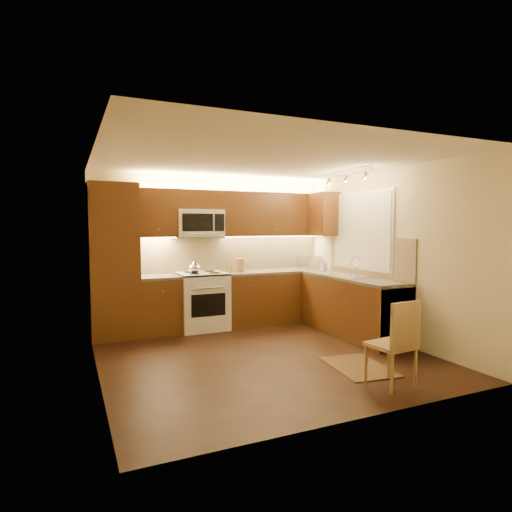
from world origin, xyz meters
name	(u,v)px	position (x,y,z in m)	size (l,w,h in m)	color
floor	(263,355)	(0.00, 0.00, 0.00)	(4.00, 4.00, 0.01)	black
ceiling	(263,160)	(0.00, 0.00, 2.50)	(4.00, 4.00, 0.01)	beige
wall_back	(213,251)	(0.00, 2.00, 1.25)	(4.00, 0.01, 2.50)	beige
wall_front	(362,276)	(0.00, -2.00, 1.25)	(4.00, 0.01, 2.50)	beige
wall_left	(96,265)	(-2.00, 0.00, 1.25)	(0.01, 4.00, 2.50)	beige
wall_right	(386,255)	(2.00, 0.00, 1.25)	(0.01, 4.00, 2.50)	beige
pantry	(114,261)	(-1.65, 1.70, 1.15)	(0.70, 0.60, 2.30)	#45270E
base_cab_back_left	(159,306)	(-0.99, 1.70, 0.43)	(0.62, 0.60, 0.86)	#45270E
counter_back_left	(159,277)	(-0.99, 1.70, 0.88)	(0.62, 0.60, 0.04)	#3B3835
base_cab_back_right	(276,297)	(1.04, 1.70, 0.43)	(1.92, 0.60, 0.86)	#45270E
counter_back_right	(276,271)	(1.04, 1.70, 0.88)	(1.92, 0.60, 0.04)	#3B3835
base_cab_right	(352,307)	(1.70, 0.40, 0.43)	(0.60, 2.00, 0.86)	#45270E
counter_right	(352,278)	(1.70, 0.40, 0.88)	(0.60, 2.00, 0.04)	#3B3835
dishwasher	(383,316)	(1.70, -0.30, 0.43)	(0.58, 0.60, 0.84)	silver
backsplash_back	(233,253)	(0.35, 1.99, 1.20)	(3.30, 0.02, 0.60)	tan
backsplash_right	(368,256)	(1.99, 0.40, 1.20)	(0.02, 2.00, 0.60)	tan
upper_cab_back_left	(156,213)	(-0.99, 1.82, 1.88)	(0.62, 0.35, 0.75)	#45270E
upper_cab_back_right	(273,214)	(1.04, 1.82, 1.88)	(1.92, 0.35, 0.75)	#45270E
upper_cab_bridge	(199,200)	(-0.30, 1.82, 2.09)	(0.76, 0.35, 0.31)	#45270E
upper_cab_right_corner	(324,214)	(1.82, 1.40, 1.88)	(0.35, 0.50, 0.75)	#45270E
stove	(202,301)	(-0.30, 1.68, 0.46)	(0.76, 0.65, 0.92)	silver
microwave	(199,223)	(-0.30, 1.81, 1.72)	(0.76, 0.38, 0.44)	silver
window_frame	(362,231)	(1.99, 0.55, 1.60)	(0.03, 1.44, 1.24)	silver
window_blinds	(361,231)	(1.97, 0.55, 1.60)	(0.02, 1.36, 1.16)	silver
sink	(347,271)	(1.70, 0.55, 0.98)	(0.52, 0.86, 0.15)	silver
faucet	(356,266)	(1.88, 0.55, 1.05)	(0.20, 0.04, 0.30)	silver
track_light_bar	(346,173)	(1.55, 0.40, 2.46)	(0.04, 1.20, 0.03)	silver
kettle	(194,267)	(-0.45, 1.60, 1.03)	(0.19, 0.19, 0.22)	silver
toaster_oven	(309,262)	(1.81, 1.87, 1.01)	(0.38, 0.28, 0.23)	silver
knife_block	(239,265)	(0.36, 1.74, 1.01)	(0.10, 0.17, 0.23)	#A4774A
spice_jar_a	(224,269)	(0.14, 1.84, 0.95)	(0.04, 0.04, 0.10)	silver
spice_jar_b	(232,268)	(0.30, 1.90, 0.95)	(0.04, 0.04, 0.10)	olive
spice_jar_c	(246,268)	(0.58, 1.94, 0.95)	(0.05, 0.05, 0.09)	silver
spice_jar_d	(242,268)	(0.48, 1.86, 0.94)	(0.05, 0.05, 0.09)	#98602D
soap_bottle	(324,265)	(1.79, 1.34, 1.00)	(0.09, 0.09, 0.19)	silver
rug	(359,367)	(0.83, -0.90, 0.01)	(0.60, 0.91, 0.01)	black
dining_chair	(391,343)	(0.76, -1.51, 0.46)	(0.41, 0.41, 0.92)	#A4774A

